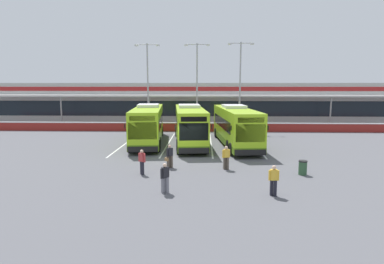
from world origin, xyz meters
name	(u,v)px	position (x,y,z in m)	size (l,w,h in m)	color
ground_plane	(186,157)	(0.00, 0.00, 0.00)	(200.00, 200.00, 0.00)	#56565B
terminal_building	(195,102)	(0.00, 26.91, 3.01)	(70.00, 13.00, 6.00)	silver
red_barrier_wall	(193,127)	(0.00, 14.50, 0.56)	(60.00, 0.40, 1.10)	maroon
coach_bus_leftmost	(148,125)	(-4.15, 6.41, 1.79)	(3.91, 12.34, 3.78)	#9ED11E
coach_bus_left_centre	(190,126)	(0.01, 6.03, 1.79)	(3.91, 12.34, 3.78)	#9ED11E
coach_bus_centre	(235,127)	(4.39, 5.50, 1.79)	(3.91, 12.34, 3.78)	#9ED11E
bay_stripe_far_west	(126,143)	(-6.30, 6.00, 0.00)	(0.14, 13.00, 0.01)	silver
bay_stripe_west	(168,144)	(-2.10, 6.00, 0.00)	(0.14, 13.00, 0.01)	silver
bay_stripe_mid_west	(211,144)	(2.10, 6.00, 0.00)	(0.14, 13.00, 0.01)	silver
bay_stripe_centre	(254,144)	(6.30, 6.00, 0.00)	(0.14, 13.00, 0.01)	silver
pedestrian_with_handbag	(170,156)	(-0.98, -3.30, 0.86)	(0.56, 0.58, 1.62)	#4C4238
pedestrian_in_dark_coat	(165,177)	(-0.67, -8.57, 0.87)	(0.44, 0.45, 1.62)	slate
pedestrian_child	(226,157)	(2.91, -3.62, 0.87)	(0.54, 0.31, 1.62)	#4C4238
pedestrian_near_bin	(274,179)	(5.00, -8.81, 0.87)	(0.53, 0.30, 1.62)	black
pedestrian_approaching_bus	(142,161)	(-2.57, -5.03, 0.87)	(0.50, 0.41, 1.62)	black
lamp_post_west	(148,80)	(-5.96, 17.23, 6.29)	(3.24, 0.28, 11.00)	#9E9EA3
lamp_post_centre	(197,80)	(0.47, 17.25, 6.29)	(3.24, 0.28, 11.00)	#9E9EA3
lamp_post_east	(240,80)	(5.93, 16.22, 6.29)	(3.24, 0.28, 11.00)	#9E9EA3
litter_bin	(303,168)	(7.72, -4.75, 0.47)	(0.54, 0.54, 0.93)	#2D5133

